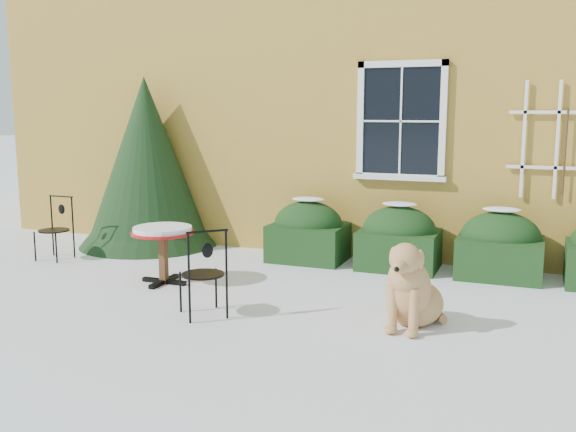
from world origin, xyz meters
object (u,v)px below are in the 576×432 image
at_px(bistro_table, 163,236).
at_px(patio_chair_near, 204,272).
at_px(dog, 411,292).
at_px(patio_chair_far, 56,228).
at_px(evergreen_shrub, 147,178).

bearing_deg(bistro_table, patio_chair_near, -41.07).
height_order(patio_chair_near, dog, patio_chair_near).
bearing_deg(dog, patio_chair_far, 175.01).
height_order(evergreen_shrub, patio_chair_near, evergreen_shrub).
distance_m(patio_chair_near, dog, 2.10).
height_order(patio_chair_near, patio_chair_far, patio_chair_near).
bearing_deg(patio_chair_far, patio_chair_near, -26.15).
height_order(bistro_table, patio_chair_far, patio_chair_far).
bearing_deg(dog, evergreen_shrub, 158.93).
xyz_separation_m(patio_chair_near, dog, (2.06, 0.43, -0.10)).
xyz_separation_m(bistro_table, patio_chair_near, (1.10, -0.95, -0.13)).
xyz_separation_m(evergreen_shrub, patio_chair_near, (2.59, -2.89, -0.59)).
relative_size(patio_chair_near, patio_chair_far, 1.04).
height_order(bistro_table, dog, dog).
distance_m(bistro_table, patio_chair_far, 2.26).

